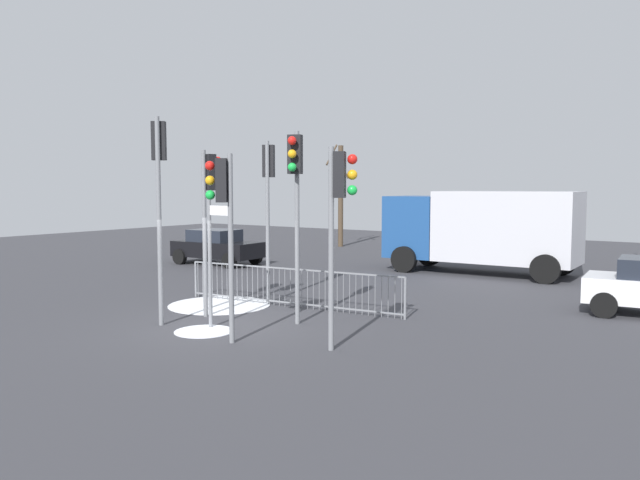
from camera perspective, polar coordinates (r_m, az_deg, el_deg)
ground_plane at (r=15.27m, az=-8.75°, el=-7.58°), size 60.00×60.00×0.00m
traffic_light_foreground_right at (r=16.04m, az=-9.99°, el=4.03°), size 0.36×0.56×4.18m
traffic_light_rear_left at (r=13.17m, az=-8.75°, el=3.15°), size 0.50×0.43×3.95m
traffic_light_foreground_left at (r=17.82m, az=-4.67°, el=4.99°), size 0.40×0.53×4.54m
traffic_light_mid_right at (r=15.32m, az=-14.32°, el=5.83°), size 0.45×0.48×4.89m
traffic_light_rear_right at (r=14.73m, az=-2.24°, el=5.13°), size 0.38×0.54×4.57m
traffic_light_mid_left at (r=12.40m, az=1.71°, el=3.46°), size 0.53×0.40×4.05m
direction_sign_post at (r=14.71m, az=-9.79°, el=-1.25°), size 0.79×0.14×3.08m
pedestrian_guard_railing at (r=17.17m, az=-2.69°, el=-4.27°), size 6.68×0.69×1.07m
car_black_near at (r=26.96m, az=-9.33°, el=-0.55°), size 3.88×2.09×1.47m
delivery_truck at (r=24.36m, az=14.44°, el=1.08°), size 7.11×2.86×3.10m
bare_tree_centre at (r=34.41m, az=1.83°, el=4.24°), size 1.44×1.34×5.60m
snow_patch_kerb at (r=17.74m, az=-9.08°, el=-5.82°), size 2.80×2.80×0.01m
snow_patch_island at (r=14.64m, az=-10.46°, el=-8.12°), size 1.33×1.33×0.01m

